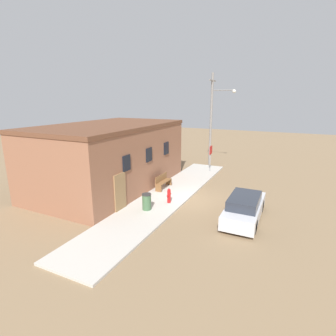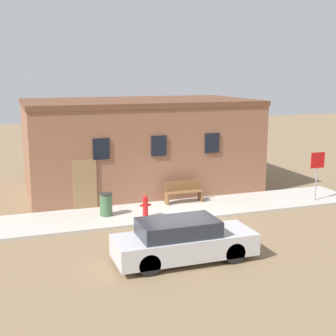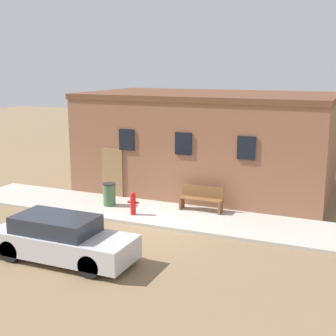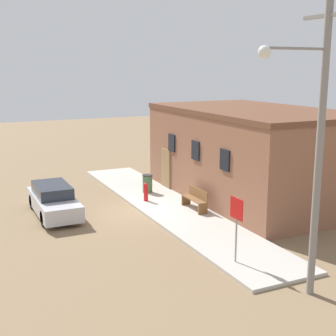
{
  "view_description": "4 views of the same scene",
  "coord_description": "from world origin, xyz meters",
  "px_view_note": "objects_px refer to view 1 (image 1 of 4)",
  "views": [
    {
      "loc": [
        -14.41,
        -5.48,
        6.13
      ],
      "look_at": [
        0.03,
        1.43,
        1.91
      ],
      "focal_mm": 28.0,
      "sensor_mm": 36.0,
      "label": 1
    },
    {
      "loc": [
        -6.26,
        -16.45,
        5.76
      ],
      "look_at": [
        0.03,
        1.43,
        1.91
      ],
      "focal_mm": 50.0,
      "sensor_mm": 36.0,
      "label": 2
    },
    {
      "loc": [
        6.83,
        -14.35,
        5.66
      ],
      "look_at": [
        0.03,
        1.43,
        1.91
      ],
      "focal_mm": 50.0,
      "sensor_mm": 36.0,
      "label": 3
    },
    {
      "loc": [
        19.02,
        -7.56,
        6.41
      ],
      "look_at": [
        0.03,
        1.43,
        1.91
      ],
      "focal_mm": 50.0,
      "sensor_mm": 36.0,
      "label": 4
    }
  ],
  "objects_px": {
    "fire_hydrant": "(169,196)",
    "stop_sign": "(211,153)",
    "utility_pole": "(213,116)",
    "parked_car": "(244,207)",
    "bench": "(163,182)",
    "trash_bin": "(147,202)"
  },
  "relations": [
    {
      "from": "fire_hydrant",
      "to": "stop_sign",
      "type": "xyz_separation_m",
      "value": [
        7.99,
        -0.13,
        1.1
      ]
    },
    {
      "from": "stop_sign",
      "to": "utility_pole",
      "type": "bearing_deg",
      "value": 14.79
    },
    {
      "from": "parked_car",
      "to": "utility_pole",
      "type": "bearing_deg",
      "value": 24.9
    },
    {
      "from": "fire_hydrant",
      "to": "utility_pole",
      "type": "relative_size",
      "value": 0.11
    },
    {
      "from": "bench",
      "to": "utility_pole",
      "type": "xyz_separation_m",
      "value": [
        8.39,
        -0.96,
        4.02
      ]
    },
    {
      "from": "bench",
      "to": "trash_bin",
      "type": "bearing_deg",
      "value": -167.34
    },
    {
      "from": "stop_sign",
      "to": "parked_car",
      "type": "height_order",
      "value": "stop_sign"
    },
    {
      "from": "bench",
      "to": "fire_hydrant",
      "type": "bearing_deg",
      "value": -145.61
    },
    {
      "from": "bench",
      "to": "trash_bin",
      "type": "distance_m",
      "value": 3.75
    },
    {
      "from": "trash_bin",
      "to": "parked_car",
      "type": "bearing_deg",
      "value": -75.22
    },
    {
      "from": "trash_bin",
      "to": "utility_pole",
      "type": "bearing_deg",
      "value": -0.66
    },
    {
      "from": "fire_hydrant",
      "to": "trash_bin",
      "type": "xyz_separation_m",
      "value": [
        -1.45,
        0.69,
        0.02
      ]
    },
    {
      "from": "parked_car",
      "to": "bench",
      "type": "bearing_deg",
      "value": 68.68
    },
    {
      "from": "fire_hydrant",
      "to": "stop_sign",
      "type": "height_order",
      "value": "stop_sign"
    },
    {
      "from": "stop_sign",
      "to": "utility_pole",
      "type": "relative_size",
      "value": 0.26
    },
    {
      "from": "bench",
      "to": "stop_sign",
      "type": "bearing_deg",
      "value": -15.95
    },
    {
      "from": "trash_bin",
      "to": "parked_car",
      "type": "height_order",
      "value": "parked_car"
    },
    {
      "from": "trash_bin",
      "to": "parked_car",
      "type": "distance_m",
      "value": 5.28
    },
    {
      "from": "trash_bin",
      "to": "stop_sign",
      "type": "bearing_deg",
      "value": -5.02
    },
    {
      "from": "trash_bin",
      "to": "fire_hydrant",
      "type": "bearing_deg",
      "value": -25.65
    },
    {
      "from": "stop_sign",
      "to": "parked_car",
      "type": "distance_m",
      "value": 9.21
    },
    {
      "from": "stop_sign",
      "to": "parked_car",
      "type": "bearing_deg",
      "value": -152.14
    }
  ]
}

